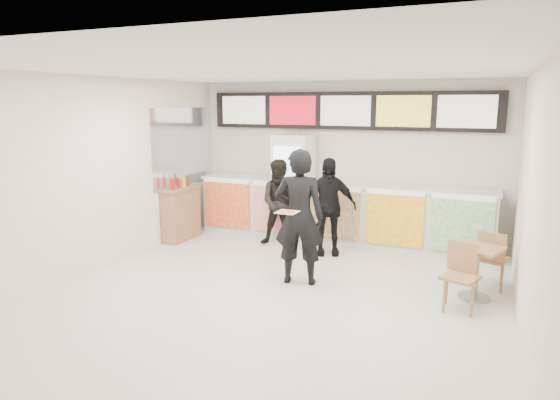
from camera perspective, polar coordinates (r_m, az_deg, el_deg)
The scene contains 15 objects.
floor at distance 6.83m, azimuth -1.03°, elevation -11.30°, with size 7.00×7.00×0.00m, color beige.
ceiling at distance 6.33m, azimuth -1.12°, elevation 14.70°, with size 7.00×7.00×0.00m, color white.
wall_back at distance 9.67m, azimuth 7.57°, elevation 4.46°, with size 6.00×6.00×0.00m, color silver.
wall_left at distance 8.11m, azimuth -20.76°, elevation 2.57°, with size 7.00×7.00×0.00m, color silver.
wall_right at distance 5.87m, azimuth 26.68°, elevation -0.93°, with size 7.00×7.00×0.00m, color silver.
service_counter at distance 9.44m, azimuth 6.74°, elevation -1.40°, with size 5.56×0.77×1.14m.
menu_board at distance 9.53m, azimuth 7.57°, elevation 10.08°, with size 5.50×0.14×0.70m.
drinks_fridge at distance 9.68m, azimuth 1.52°, elevation 1.57°, with size 0.70×0.67×2.00m.
mirror_panel at distance 9.97m, azimuth -10.98°, elevation 5.99°, with size 0.01×2.00×1.50m, color #B2B7BF.
customer_main at distance 7.16m, azimuth 2.19°, elevation -1.96°, with size 0.72×0.47×1.97m, color black.
customer_left at distance 9.14m, azimuth 0.10°, elevation -0.31°, with size 0.77×0.60×1.59m, color black.
customer_mid at distance 8.60m, azimuth 5.44°, elevation -0.74°, with size 0.99×0.41×1.69m, color black.
pizza_slice at distance 6.71m, azimuth 0.81°, elevation -1.33°, with size 0.36×0.36×0.02m.
cafe_table at distance 7.20m, azimuth 21.54°, elevation -6.69°, with size 0.85×1.51×0.85m.
condiment_ledge at distance 9.73m, azimuth -11.24°, elevation -1.50°, with size 0.37×0.90×1.21m.
Camera 1 is at (2.62, -5.75, 2.60)m, focal length 32.00 mm.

